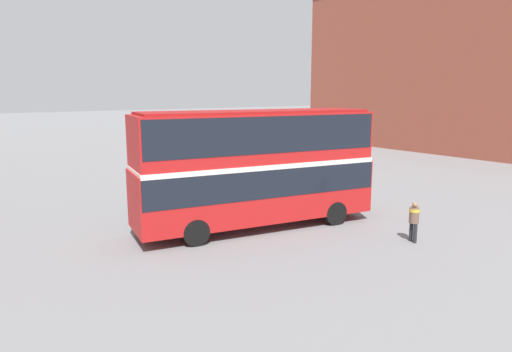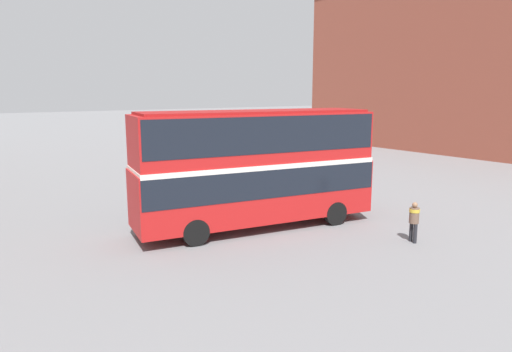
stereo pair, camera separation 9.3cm
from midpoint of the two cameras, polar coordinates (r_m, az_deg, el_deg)
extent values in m
plane|color=slate|center=(20.82, 2.75, -5.28)|extent=(240.00, 240.00, 0.00)
cube|color=brown|center=(47.15, 27.79, 12.25)|extent=(9.38, 38.28, 16.08)
cube|color=red|center=(19.05, -0.14, -1.88)|extent=(10.40, 4.31, 2.28)
cube|color=red|center=(18.70, -0.14, 4.68)|extent=(10.24, 4.21, 2.10)
cube|color=black|center=(18.95, -0.14, -0.35)|extent=(10.31, 4.32, 1.12)
cube|color=black|center=(18.68, -0.14, 5.45)|extent=(10.09, 4.21, 1.43)
cube|color=silver|center=(18.83, -0.14, 1.60)|extent=(10.30, 4.32, 0.20)
cube|color=maroon|center=(18.62, -0.14, 8.04)|extent=(9.76, 3.95, 0.10)
cylinder|color=black|center=(21.78, 6.27, -3.22)|extent=(1.06, 0.48, 1.03)
cylinder|color=black|center=(19.97, 9.72, -4.59)|extent=(1.06, 0.48, 1.03)
cylinder|color=black|center=(19.30, -9.79, -5.12)|extent=(1.06, 0.48, 1.03)
cylinder|color=black|center=(17.22, -7.69, -6.99)|extent=(1.06, 0.48, 1.03)
cylinder|color=#232328|center=(18.41, 19.13, -6.77)|extent=(0.14, 0.14, 0.76)
cylinder|color=#232328|center=(18.58, 18.68, -6.58)|extent=(0.14, 0.14, 0.76)
cylinder|color=brown|center=(18.31, 19.03, -4.65)|extent=(0.45, 0.45, 0.60)
cylinder|color=gold|center=(18.26, 19.07, -4.07)|extent=(0.48, 0.48, 0.13)
sphere|color=#936B4C|center=(18.21, 19.11, -3.41)|extent=(0.21, 0.21, 0.21)
cube|color=slate|center=(31.01, -2.59, 1.26)|extent=(4.26, 2.30, 0.79)
cube|color=black|center=(30.81, -2.83, 2.40)|extent=(2.31, 1.87, 0.49)
cylinder|color=black|center=(32.48, -1.84, 1.08)|extent=(0.68, 0.30, 0.66)
cylinder|color=black|center=(31.32, 0.12, 0.73)|extent=(0.68, 0.30, 0.66)
cylinder|color=black|center=(30.89, -5.33, 0.54)|extent=(0.68, 0.30, 0.66)
cylinder|color=black|center=(29.66, -3.40, 0.15)|extent=(0.68, 0.30, 0.66)
camera|label=1|loc=(0.05, -90.14, -0.03)|focal=32.00mm
camera|label=2|loc=(0.05, 89.86, 0.03)|focal=32.00mm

